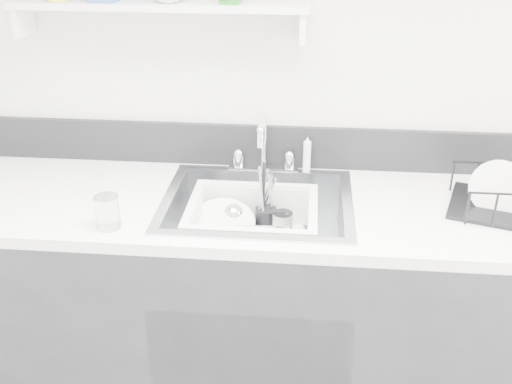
# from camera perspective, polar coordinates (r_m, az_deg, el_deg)

# --- Properties ---
(room_shell) EXTENTS (3.50, 3.00, 2.60)m
(room_shell) POSITION_cam_1_polar(r_m,az_deg,el_deg) (1.01, -4.22, 16.90)
(room_shell) COLOR silver
(room_shell) RESTS_ON ground
(counter_run) EXTENTS (3.20, 0.62, 0.92)m
(counter_run) POSITION_cam_1_polar(r_m,az_deg,el_deg) (2.27, 0.12, -11.24)
(counter_run) COLOR #252528
(counter_run) RESTS_ON ground
(backsplash) EXTENTS (3.20, 0.02, 0.16)m
(backsplash) POSITION_cam_1_polar(r_m,az_deg,el_deg) (2.26, 0.83, 4.40)
(backsplash) COLOR black
(backsplash) RESTS_ON counter_run
(sink) EXTENTS (0.64, 0.52, 0.20)m
(sink) POSITION_cam_1_polar(r_m,az_deg,el_deg) (2.06, 0.13, -3.10)
(sink) COLOR silver
(sink) RESTS_ON counter_run
(faucet) EXTENTS (0.26, 0.18, 0.23)m
(faucet) POSITION_cam_1_polar(r_m,az_deg,el_deg) (2.22, 0.72, 3.42)
(faucet) COLOR silver
(faucet) RESTS_ON counter_run
(side_sprayer) EXTENTS (0.03, 0.03, 0.14)m
(side_sprayer) POSITION_cam_1_polar(r_m,az_deg,el_deg) (2.22, 4.88, 3.58)
(side_sprayer) COLOR silver
(side_sprayer) RESTS_ON counter_run
(wall_shelf) EXTENTS (1.00, 0.16, 0.12)m
(wall_shelf) POSITION_cam_1_polar(r_m,az_deg,el_deg) (2.11, -9.19, 16.97)
(wall_shelf) COLOR silver
(wall_shelf) RESTS_ON room_shell
(wash_tub) EXTENTS (0.51, 0.45, 0.17)m
(wash_tub) POSITION_cam_1_polar(r_m,az_deg,el_deg) (2.04, -0.33, -3.27)
(wash_tub) COLOR silver
(wash_tub) RESTS_ON sink
(plate_stack) EXTENTS (0.27, 0.26, 0.11)m
(plate_stack) POSITION_cam_1_polar(r_m,az_deg,el_deg) (2.10, -2.91, -3.70)
(plate_stack) COLOR white
(plate_stack) RESTS_ON wash_tub
(utensil_cup) EXTENTS (0.07, 0.07, 0.25)m
(utensil_cup) POSITION_cam_1_polar(r_m,az_deg,el_deg) (2.12, 0.94, -2.49)
(utensil_cup) COLOR black
(utensil_cup) RESTS_ON wash_tub
(ladle) EXTENTS (0.24, 0.32, 0.09)m
(ladle) POSITION_cam_1_polar(r_m,az_deg,el_deg) (2.07, -1.40, -3.59)
(ladle) COLOR silver
(ladle) RESTS_ON wash_tub
(tumbler_in_tub) EXTENTS (0.07, 0.07, 0.10)m
(tumbler_in_tub) POSITION_cam_1_polar(r_m,az_deg,el_deg) (2.08, 2.53, -3.23)
(tumbler_in_tub) COLOR white
(tumbler_in_tub) RESTS_ON wash_tub
(tumbler_counter) EXTENTS (0.08, 0.08, 0.11)m
(tumbler_counter) POSITION_cam_1_polar(r_m,az_deg,el_deg) (1.90, -13.97, -1.86)
(tumbler_counter) COLOR white
(tumbler_counter) RESTS_ON counter_run
(dish_rack) EXTENTS (0.43, 0.37, 0.13)m
(dish_rack) POSITION_cam_1_polar(r_m,az_deg,el_deg) (2.10, 23.18, -0.13)
(dish_rack) COLOR black
(dish_rack) RESTS_ON counter_run
(bowl_small) EXTENTS (0.14, 0.14, 0.04)m
(bowl_small) POSITION_cam_1_polar(r_m,az_deg,el_deg) (2.02, 2.66, -5.42)
(bowl_small) COLOR white
(bowl_small) RESTS_ON wash_tub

